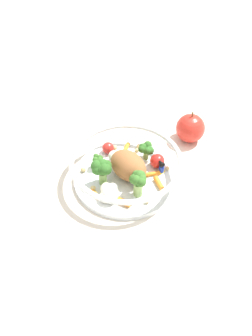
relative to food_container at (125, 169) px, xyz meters
name	(u,v)px	position (x,y,z in m)	size (l,w,h in m)	color
ground_plane	(122,178)	(-0.01, 0.00, -0.03)	(2.40, 2.40, 0.00)	silver
food_container	(125,169)	(0.00, 0.00, 0.00)	(0.24, 0.24, 0.07)	white
loose_apple	(190,128)	(-0.06, 0.20, 0.00)	(0.07, 0.07, 0.08)	red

